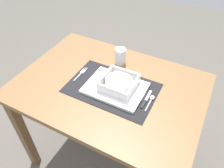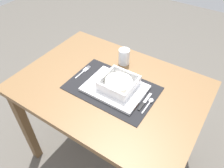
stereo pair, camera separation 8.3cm
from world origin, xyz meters
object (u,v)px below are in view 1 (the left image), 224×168
object	(u,v)px
dining_table	(109,98)
drinking_glass	(120,57)
butter_knife	(146,100)
spoon	(151,99)
porridge_bowl	(119,83)
fork	(81,73)
bread_knife	(140,101)

from	to	relation	value
dining_table	drinking_glass	bearing A→B (deg)	99.61
butter_knife	dining_table	bearing A→B (deg)	177.03
butter_knife	spoon	bearing A→B (deg)	39.63
porridge_bowl	butter_knife	world-z (taller)	porridge_bowl
fork	spoon	xyz separation A→B (m)	(0.43, -0.01, 0.00)
bread_knife	drinking_glass	xyz separation A→B (m)	(-0.23, 0.24, 0.04)
fork	drinking_glass	distance (m)	0.25
bread_knife	drinking_glass	world-z (taller)	drinking_glass
dining_table	bread_knife	bearing A→B (deg)	-9.67
spoon	drinking_glass	world-z (taller)	drinking_glass
spoon	drinking_glass	size ratio (longest dim) A/B	1.18
dining_table	drinking_glass	distance (m)	0.26
dining_table	fork	world-z (taller)	fork
drinking_glass	fork	bearing A→B (deg)	-127.14
spoon	bread_knife	world-z (taller)	spoon
dining_table	spoon	bearing A→B (deg)	0.18
porridge_bowl	bread_knife	xyz separation A→B (m)	(0.14, -0.03, -0.03)
fork	butter_knife	world-z (taller)	butter_knife
butter_knife	drinking_glass	distance (m)	0.34
dining_table	bread_knife	xyz separation A→B (m)	(0.20, -0.03, 0.11)
spoon	drinking_glass	bearing A→B (deg)	142.53
butter_knife	bread_knife	size ratio (longest dim) A/B	1.05
fork	butter_knife	size ratio (longest dim) A/B	0.97
fork	butter_knife	xyz separation A→B (m)	(0.41, -0.03, 0.00)
butter_knife	drinking_glass	size ratio (longest dim) A/B	1.41
spoon	bread_knife	distance (m)	0.06
bread_knife	porridge_bowl	bearing A→B (deg)	162.49
dining_table	spoon	xyz separation A→B (m)	(0.24, 0.00, 0.11)
dining_table	bread_knife	size ratio (longest dim) A/B	7.79
bread_knife	dining_table	bearing A→B (deg)	166.53
porridge_bowl	fork	bearing A→B (deg)	177.53
dining_table	butter_knife	size ratio (longest dim) A/B	7.44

